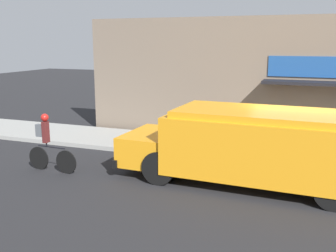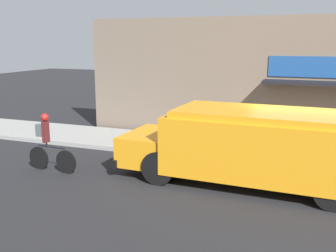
# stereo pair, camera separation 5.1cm
# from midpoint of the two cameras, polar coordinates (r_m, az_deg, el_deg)

# --- Properties ---
(ground_plane) EXTENTS (70.00, 70.00, 0.00)m
(ground_plane) POSITION_cam_midpoint_polar(r_m,az_deg,el_deg) (12.15, 17.52, -6.23)
(ground_plane) COLOR #232326
(sidewalk) EXTENTS (28.00, 2.72, 0.15)m
(sidewalk) POSITION_cam_midpoint_polar(r_m,az_deg,el_deg) (13.43, 17.89, -4.18)
(sidewalk) COLOR #999993
(sidewalk) RESTS_ON ground_plane
(storefront) EXTENTS (16.71, 1.07, 4.62)m
(storefront) POSITION_cam_midpoint_polar(r_m,az_deg,el_deg) (14.66, 18.99, 6.02)
(storefront) COLOR #756656
(storefront) RESTS_ON ground_plane
(school_bus) EXTENTS (7.01, 2.92, 1.99)m
(school_bus) POSITION_cam_midpoint_polar(r_m,az_deg,el_deg) (10.49, 13.10, -2.74)
(school_bus) COLOR orange
(school_bus) RESTS_ON ground_plane
(cyclist) EXTENTS (1.68, 0.22, 1.70)m
(cyclist) POSITION_cam_midpoint_polar(r_m,az_deg,el_deg) (11.90, -17.15, -2.44)
(cyclist) COLOR black
(cyclist) RESTS_ON ground_plane
(trash_bin) EXTENTS (0.47, 0.47, 0.77)m
(trash_bin) POSITION_cam_midpoint_polar(r_m,az_deg,el_deg) (14.02, 5.25, -1.01)
(trash_bin) COLOR #38383D
(trash_bin) RESTS_ON sidewalk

